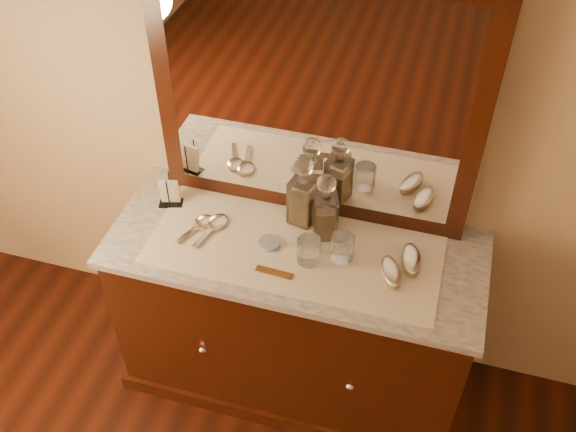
# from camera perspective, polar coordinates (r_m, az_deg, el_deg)

# --- Properties ---
(dresser_cabinet) EXTENTS (1.40, 0.55, 0.82)m
(dresser_cabinet) POSITION_cam_1_polar(r_m,az_deg,el_deg) (2.82, 0.57, -8.88)
(dresser_cabinet) COLOR black
(dresser_cabinet) RESTS_ON floor
(dresser_plinth) EXTENTS (1.46, 0.59, 0.08)m
(dresser_plinth) POSITION_cam_1_polar(r_m,az_deg,el_deg) (3.12, 0.52, -13.04)
(dresser_plinth) COLOR black
(dresser_plinth) RESTS_ON floor
(knob_left) EXTENTS (0.04, 0.04, 0.04)m
(knob_left) POSITION_cam_1_polar(r_m,az_deg,el_deg) (2.69, -7.39, -11.48)
(knob_left) COLOR silver
(knob_left) RESTS_ON dresser_cabinet
(knob_right) EXTENTS (0.04, 0.04, 0.04)m
(knob_right) POSITION_cam_1_polar(r_m,az_deg,el_deg) (2.59, 5.42, -14.54)
(knob_right) COLOR silver
(knob_right) RESTS_ON dresser_cabinet
(marble_top) EXTENTS (1.44, 0.59, 0.03)m
(marble_top) POSITION_cam_1_polar(r_m,az_deg,el_deg) (2.50, 0.64, -2.91)
(marble_top) COLOR white
(marble_top) RESTS_ON dresser_cabinet
(mirror_frame) EXTENTS (1.20, 0.08, 1.00)m
(mirror_frame) POSITION_cam_1_polar(r_m,az_deg,el_deg) (2.35, 2.38, 10.04)
(mirror_frame) COLOR black
(mirror_frame) RESTS_ON marble_top
(mirror_glass) EXTENTS (1.06, 0.01, 0.86)m
(mirror_glass) POSITION_cam_1_polar(r_m,az_deg,el_deg) (2.32, 2.16, 9.60)
(mirror_glass) COLOR white
(mirror_glass) RESTS_ON marble_top
(lace_runner) EXTENTS (1.10, 0.45, 0.00)m
(lace_runner) POSITION_cam_1_polar(r_m,az_deg,el_deg) (2.47, 0.52, -2.96)
(lace_runner) COLOR white
(lace_runner) RESTS_ON marble_top
(pin_dish) EXTENTS (0.09, 0.09, 0.01)m
(pin_dish) POSITION_cam_1_polar(r_m,az_deg,el_deg) (2.48, -1.64, -2.36)
(pin_dish) COLOR silver
(pin_dish) RESTS_ON lace_runner
(comb) EXTENTS (0.14, 0.03, 0.01)m
(comb) POSITION_cam_1_polar(r_m,az_deg,el_deg) (2.39, -1.21, -4.91)
(comb) COLOR brown
(comb) RESTS_ON lace_runner
(napkin_rack) EXTENTS (0.11, 0.08, 0.14)m
(napkin_rack) POSITION_cam_1_polar(r_m,az_deg,el_deg) (2.66, -10.25, 1.98)
(napkin_rack) COLOR black
(napkin_rack) RESTS_ON marble_top
(decanter_left) EXTENTS (0.11, 0.11, 0.31)m
(decanter_left) POSITION_cam_1_polar(r_m,az_deg,el_deg) (2.50, 1.30, 1.66)
(decanter_left) COLOR #8C5814
(decanter_left) RESTS_ON lace_runner
(decanter_right) EXTENTS (0.11, 0.11, 0.29)m
(decanter_right) POSITION_cam_1_polar(r_m,az_deg,el_deg) (2.45, 3.25, 0.31)
(decanter_right) COLOR #8C5814
(decanter_right) RESTS_ON lace_runner
(brush_near) EXTENTS (0.12, 0.17, 0.04)m
(brush_near) POSITION_cam_1_polar(r_m,az_deg,el_deg) (2.39, 8.93, -4.87)
(brush_near) COLOR #927E5A
(brush_near) RESTS_ON lace_runner
(brush_far) EXTENTS (0.10, 0.17, 0.04)m
(brush_far) POSITION_cam_1_polar(r_m,az_deg,el_deg) (2.45, 10.65, -3.77)
(brush_far) COLOR #927E5A
(brush_far) RESTS_ON lace_runner
(hand_mirror_outer) EXTENTS (0.12, 0.19, 0.02)m
(hand_mirror_outer) POSITION_cam_1_polar(r_m,az_deg,el_deg) (2.58, -7.63, -0.72)
(hand_mirror_outer) COLOR silver
(hand_mirror_outer) RESTS_ON lace_runner
(hand_mirror_inner) EXTENTS (0.10, 0.21, 0.02)m
(hand_mirror_inner) POSITION_cam_1_polar(r_m,az_deg,el_deg) (2.57, -6.40, -0.76)
(hand_mirror_inner) COLOR silver
(hand_mirror_inner) RESTS_ON lace_runner
(tumblers) EXTENTS (0.20, 0.14, 0.10)m
(tumblers) POSITION_cam_1_polar(r_m,az_deg,el_deg) (2.41, 3.29, -2.87)
(tumblers) COLOR white
(tumblers) RESTS_ON lace_runner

